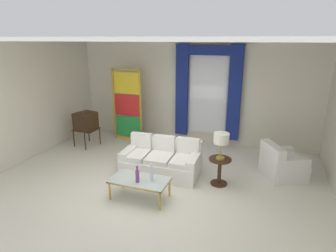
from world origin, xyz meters
TOP-DOWN VIEW (x-y plane):
  - ground_plane at (0.00, 0.00)m, footprint 16.00×16.00m
  - wall_rear at (0.00, 3.06)m, footprint 8.00×0.12m
  - wall_left at (-3.66, 0.60)m, footprint 0.12×7.00m
  - ceiling_slab at (0.00, 0.80)m, footprint 8.00×7.60m
  - curtained_window at (0.48, 2.89)m, footprint 2.00×0.17m
  - couch_white_long at (-0.03, 0.56)m, footprint 1.79×0.98m
  - coffee_table at (-0.04, -0.64)m, footprint 1.13×0.60m
  - bottle_blue_decanter at (-0.02, -0.75)m, footprint 0.07×0.07m
  - bottle_crystal_tall at (0.20, -0.59)m, footprint 0.07×0.07m
  - vintage_tv at (-2.75, 1.46)m, footprint 0.63×0.69m
  - armchair_white at (2.58, 1.26)m, footprint 1.10×1.09m
  - stained_glass_divider at (-1.84, 2.32)m, footprint 0.95×0.05m
  - peacock_figurine at (-1.31, 1.91)m, footprint 0.44×0.60m
  - round_side_table at (1.33, 0.46)m, footprint 0.48×0.48m
  - table_lamp_brass at (1.33, 0.46)m, footprint 0.32×0.32m

SIDE VIEW (x-z plane):
  - ground_plane at x=0.00m, z-range 0.00..0.00m
  - peacock_figurine at x=-1.31m, z-range -0.03..0.47m
  - armchair_white at x=2.58m, z-range -0.11..0.69m
  - couch_white_long at x=-0.03m, z-range -0.13..0.73m
  - round_side_table at x=1.33m, z-range 0.06..0.65m
  - coffee_table at x=-0.04m, z-range 0.17..0.58m
  - bottle_blue_decanter at x=-0.02m, z-range 0.38..0.71m
  - bottle_crystal_tall at x=0.20m, z-range 0.38..0.71m
  - vintage_tv at x=-2.75m, z-range 0.06..1.40m
  - table_lamp_brass at x=1.33m, z-range 0.74..1.31m
  - stained_glass_divider at x=-1.84m, z-range -0.04..2.16m
  - wall_rear at x=0.00m, z-range 0.00..3.00m
  - wall_left at x=-3.66m, z-range 0.00..3.00m
  - curtained_window at x=0.48m, z-range 0.39..3.09m
  - ceiling_slab at x=0.00m, z-range 3.00..3.04m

